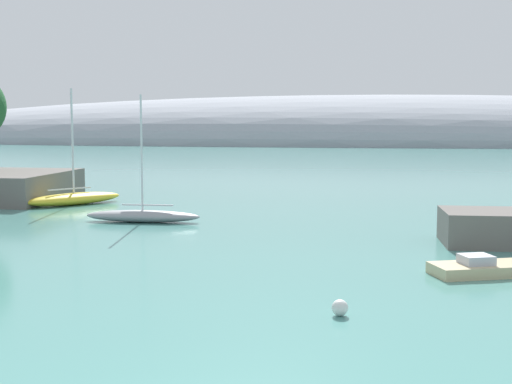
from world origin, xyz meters
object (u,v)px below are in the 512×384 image
sailboat_yellow_near_shore (74,198)px  mooring_buoy_white (340,308)px  sailboat_grey_mid_mooring (143,215)px  motorboat_sand_alongside_breakwater (492,268)px

sailboat_yellow_near_shore → mooring_buoy_white: bearing=-103.0°
sailboat_yellow_near_shore → sailboat_grey_mid_mooring: size_ratio=1.10×
sailboat_grey_mid_mooring → mooring_buoy_white: sailboat_grey_mid_mooring is taller
sailboat_yellow_near_shore → mooring_buoy_white: (22.11, -28.17, -0.26)m
sailboat_grey_mid_mooring → mooring_buoy_white: 24.22m
motorboat_sand_alongside_breakwater → sailboat_grey_mid_mooring: bearing=-52.0°
sailboat_yellow_near_shore → motorboat_sand_alongside_breakwater: bearing=-87.2°
sailboat_yellow_near_shore → sailboat_grey_mid_mooring: (8.42, -8.19, -0.09)m
sailboat_yellow_near_shore → sailboat_grey_mid_mooring: sailboat_yellow_near_shore is taller
mooring_buoy_white → motorboat_sand_alongside_breakwater: bearing=49.4°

